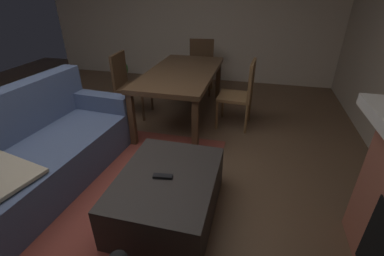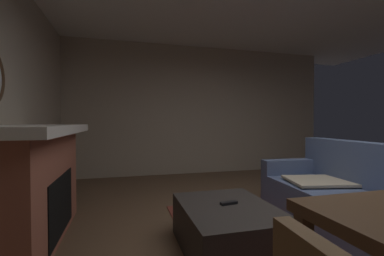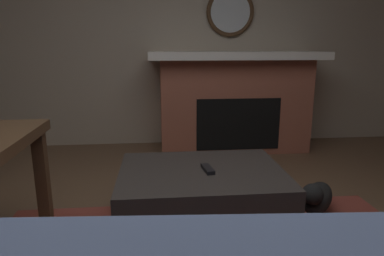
{
  "view_description": "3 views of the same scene",
  "coord_description": "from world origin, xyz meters",
  "views": [
    {
      "loc": [
        -1.85,
        -1.35,
        1.78
      ],
      "look_at": [
        0.31,
        -0.82,
        0.59
      ],
      "focal_mm": 25.01,
      "sensor_mm": 36.0,
      "label": 1
    },
    {
      "loc": [
        1.9,
        -1.63,
        1.14
      ],
      "look_at": [
        0.05,
        -1.13,
        1.1
      ],
      "focal_mm": 24.12,
      "sensor_mm": 36.0,
      "label": 2
    },
    {
      "loc": [
        0.06,
        1.32,
        1.18
      ],
      "look_at": [
        -0.13,
        -0.61,
        0.71
      ],
      "focal_mm": 32.01,
      "sensor_mm": 36.0,
      "label": 3
    }
  ],
  "objects": [
    {
      "name": "round_wall_mirror",
      "position": [
        -0.78,
        -2.77,
        1.55
      ],
      "size": [
        0.56,
        0.05,
        0.56
      ],
      "color": "#4C331E"
    },
    {
      "name": "fireplace",
      "position": [
        -0.78,
        -2.49,
        0.56
      ],
      "size": [
        1.89,
        0.76,
        1.11
      ],
      "color": "#9E5642",
      "rests_on": "ground"
    },
    {
      "name": "wall_back_fireplace_side",
      "position": [
        0.0,
        -2.86,
        1.41
      ],
      "size": [
        7.79,
        0.12,
        2.82
      ],
      "primitive_type": "cube",
      "color": "#B7A893",
      "rests_on": "ground"
    },
    {
      "name": "ottoman_coffee_table",
      "position": [
        -0.2,
        -0.73,
        0.2
      ],
      "size": [
        1.05,
        0.79,
        0.4
      ],
      "primitive_type": "cube",
      "color": "#2D2826",
      "rests_on": "ground"
    },
    {
      "name": "tv_remote",
      "position": [
        -0.24,
        -0.71,
        0.41
      ],
      "size": [
        0.07,
        0.17,
        0.02
      ],
      "primitive_type": "cube",
      "rotation": [
        0.0,
        0.0,
        0.14
      ],
      "color": "black",
      "rests_on": "ottoman_coffee_table"
    },
    {
      "name": "small_dog",
      "position": [
        -1.01,
        -0.77,
        0.16
      ],
      "size": [
        0.4,
        0.45,
        0.26
      ],
      "color": "black",
      "rests_on": "ground"
    }
  ]
}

